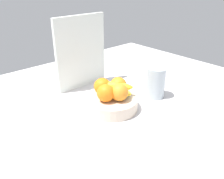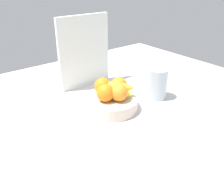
{
  "view_description": "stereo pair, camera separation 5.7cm",
  "coord_description": "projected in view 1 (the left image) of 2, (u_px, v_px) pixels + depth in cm",
  "views": [
    {
      "loc": [
        -56.32,
        -68.88,
        53.04
      ],
      "look_at": [
        3.74,
        -1.67,
        9.28
      ],
      "focal_mm": 38.26,
      "sensor_mm": 36.0,
      "label": 1
    },
    {
      "loc": [
        -51.94,
        -72.55,
        53.04
      ],
      "look_at": [
        3.74,
        -1.67,
        9.28
      ],
      "focal_mm": 38.26,
      "sensor_mm": 36.0,
      "label": 2
    }
  ],
  "objects": [
    {
      "name": "cutting_board",
      "position": [
        81.0,
        52.0,
        1.18
      ],
      "size": [
        28.02,
        2.16,
        36.0
      ],
      "primitive_type": "cube",
      "rotation": [
        0.0,
        0.0,
        -0.01
      ],
      "color": "silver",
      "rests_on": "ground_plane"
    },
    {
      "name": "ground_plane",
      "position": [
        103.0,
        113.0,
        1.04
      ],
      "size": [
        180.0,
        140.0,
        3.0
      ],
      "primitive_type": "cube",
      "color": "silver"
    },
    {
      "name": "banana_bunch",
      "position": [
        113.0,
        88.0,
        1.03
      ],
      "size": [
        14.17,
        16.96,
        6.2
      ],
      "color": "yellow",
      "rests_on": "fruit_bowl"
    },
    {
      "name": "orange_back_left",
      "position": [
        102.0,
        86.0,
        1.04
      ],
      "size": [
        7.44,
        7.44,
        7.44
      ],
      "primitive_type": "sphere",
      "color": "orange",
      "rests_on": "fruit_bowl"
    },
    {
      "name": "thermos_tumbler",
      "position": [
        156.0,
        82.0,
        1.12
      ],
      "size": [
        8.97,
        8.97,
        14.44
      ],
      "primitive_type": "cylinder",
      "color": "#AFBCC5",
      "rests_on": "ground_plane"
    },
    {
      "name": "orange_front_left",
      "position": [
        105.0,
        93.0,
        0.98
      ],
      "size": [
        7.44,
        7.44,
        7.44
      ],
      "primitive_type": "sphere",
      "color": "orange",
      "rests_on": "fruit_bowl"
    },
    {
      "name": "fruit_bowl",
      "position": [
        112.0,
        103.0,
        1.03
      ],
      "size": [
        22.19,
        22.19,
        5.28
      ],
      "primitive_type": "cylinder",
      "color": "beige",
      "rests_on": "ground_plane"
    },
    {
      "name": "orange_front_right",
      "position": [
        119.0,
        92.0,
        0.99
      ],
      "size": [
        7.44,
        7.44,
        7.44
      ],
      "primitive_type": "sphere",
      "color": "orange",
      "rests_on": "fruit_bowl"
    },
    {
      "name": "orange_center",
      "position": [
        118.0,
        85.0,
        1.05
      ],
      "size": [
        7.44,
        7.44,
        7.44
      ],
      "primitive_type": "sphere",
      "color": "orange",
      "rests_on": "fruit_bowl"
    }
  ]
}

